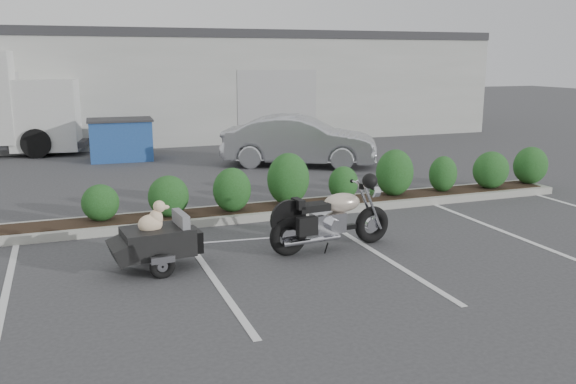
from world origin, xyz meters
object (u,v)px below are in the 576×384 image
object	(u,v)px
pet_trailer	(157,240)
motorcycle	(332,219)
sedan	(300,141)
dumpster	(121,139)

from	to	relation	value
pet_trailer	motorcycle	bearing A→B (deg)	-6.03
motorcycle	sedan	bearing A→B (deg)	66.81
motorcycle	dumpster	xyz separation A→B (m)	(-2.34, 10.21, 0.13)
motorcycle	pet_trailer	distance (m)	2.79
pet_trailer	dumpster	xyz separation A→B (m)	(0.45, 10.19, 0.19)
sedan	dumpster	size ratio (longest dim) A/B	2.22
dumpster	pet_trailer	bearing A→B (deg)	-89.69
pet_trailer	sedan	bearing A→B (deg)	49.58
motorcycle	dumpster	size ratio (longest dim) A/B	1.12
pet_trailer	sedan	distance (m)	8.99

